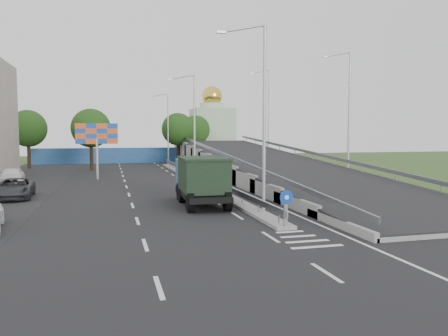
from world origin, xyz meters
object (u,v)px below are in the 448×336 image
object	(u,v)px
church	(212,130)
billboard	(97,137)
lamp_post_near	(261,109)
sign_bollard	(286,208)
parked_car_e	(12,176)
lamp_post_mid	(193,120)
parked_car_c	(14,189)
lamp_post_far	(167,125)
dump_truck	(201,178)

from	to	relation	value
church	billboard	xyz separation A→B (m)	(-19.00, -32.00, -1.12)
lamp_post_near	sign_bollard	bearing A→B (deg)	-91.64
sign_bollard	parked_car_e	bearing A→B (deg)	125.37
lamp_post_mid	parked_car_e	xyz separation A→B (m)	(-16.16, -1.22, -5.01)
billboard	parked_car_c	world-z (taller)	billboard
lamp_post_mid	sign_bollard	bearing A→B (deg)	-90.26
church	parked_car_c	size ratio (longest dim) A/B	2.72
sign_bollard	parked_car_c	xyz separation A→B (m)	(-14.21, 14.02, -0.33)
lamp_post_mid	lamp_post_near	bearing A→B (deg)	-90.00
lamp_post_mid	lamp_post_far	xyz separation A→B (m)	(0.00, 20.00, 0.00)
billboard	lamp_post_near	bearing A→B (deg)	-67.51
sign_bollard	lamp_post_mid	distance (m)	24.30
lamp_post_near	lamp_post_far	bearing A→B (deg)	90.00
lamp_post_mid	parked_car_c	distance (m)	18.09
dump_truck	lamp_post_far	bearing A→B (deg)	88.24
lamp_post_mid	billboard	xyz separation A→B (m)	(-9.11, 2.00, -1.62)
lamp_post_near	billboard	bearing A→B (deg)	112.49
billboard	dump_truck	world-z (taller)	billboard
lamp_post_near	parked_car_e	size ratio (longest dim) A/B	2.15
parked_car_c	parked_car_e	bearing A→B (deg)	98.38
lamp_post_far	parked_car_e	xyz separation A→B (m)	(-16.16, -21.22, -5.01)
lamp_post_mid	dump_truck	distance (m)	16.31
church	parked_car_c	world-z (taller)	church
lamp_post_far	parked_car_c	bearing A→B (deg)	-115.66
lamp_post_near	lamp_post_far	distance (m)	40.00
dump_truck	parked_car_e	xyz separation A→B (m)	(-13.76, 14.38, -0.88)
sign_bollard	parked_car_e	xyz separation A→B (m)	(-16.05, 22.61, -0.24)
lamp_post_mid	church	bearing A→B (deg)	73.78
lamp_post_near	dump_truck	world-z (taller)	lamp_post_near
church	dump_truck	bearing A→B (deg)	-103.91
lamp_post_mid	parked_car_c	size ratio (longest dim) A/B	1.99
church	dump_truck	xyz separation A→B (m)	(-12.28, -49.60, -3.63)
parked_car_c	billboard	bearing A→B (deg)	62.49
parked_car_c	parked_car_e	xyz separation A→B (m)	(-1.84, 8.59, 0.09)
lamp_post_near	lamp_post_far	world-z (taller)	same
lamp_post_mid	parked_car_e	world-z (taller)	lamp_post_mid
lamp_post_mid	parked_car_e	bearing A→B (deg)	-175.68
lamp_post_near	church	bearing A→B (deg)	79.62
sign_bollard	lamp_post_far	world-z (taller)	lamp_post_far
sign_bollard	billboard	bearing A→B (deg)	109.21
lamp_post_near	lamp_post_far	xyz separation A→B (m)	(0.00, 40.00, 0.00)
dump_truck	parked_car_c	world-z (taller)	dump_truck
parked_car_c	lamp_post_near	bearing A→B (deg)	-39.16
lamp_post_far	parked_car_e	bearing A→B (deg)	-127.28
lamp_post_far	lamp_post_near	bearing A→B (deg)	-90.00
sign_bollard	parked_car_e	distance (m)	27.72
sign_bollard	parked_car_c	world-z (taller)	sign_bollard
lamp_post_mid	parked_car_e	distance (m)	16.96
billboard	dump_truck	bearing A→B (deg)	-69.12
sign_bollard	lamp_post_near	xyz separation A→B (m)	(0.11, 3.83, 4.77)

